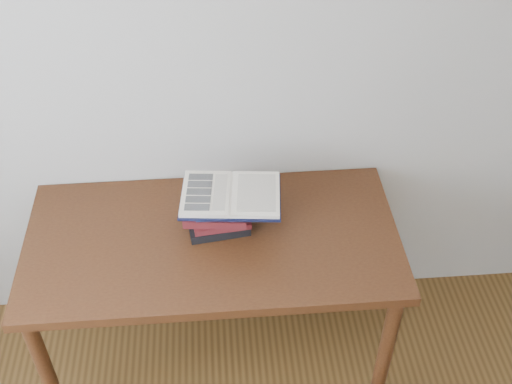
{
  "coord_description": "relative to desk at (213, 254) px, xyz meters",
  "views": [
    {
      "loc": [
        0.0,
        -0.36,
        2.57
      ],
      "look_at": [
        0.14,
        1.34,
        1.04
      ],
      "focal_mm": 45.0,
      "sensor_mm": 36.0,
      "label": 1
    }
  ],
  "objects": [
    {
      "name": "book_stack",
      "position": [
        0.03,
        0.06,
        0.17
      ],
      "size": [
        0.26,
        0.2,
        0.15
      ],
      "color": "black",
      "rests_on": "desk"
    },
    {
      "name": "open_book",
      "position": [
        0.08,
        0.05,
        0.27
      ],
      "size": [
        0.4,
        0.3,
        0.03
      ],
      "rotation": [
        0.0,
        0.0,
        -0.1
      ],
      "color": "black",
      "rests_on": "book_stack"
    },
    {
      "name": "desk",
      "position": [
        0.0,
        0.0,
        0.0
      ],
      "size": [
        1.45,
        0.73,
        0.78
      ],
      "color": "#462511",
      "rests_on": "ground"
    }
  ]
}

